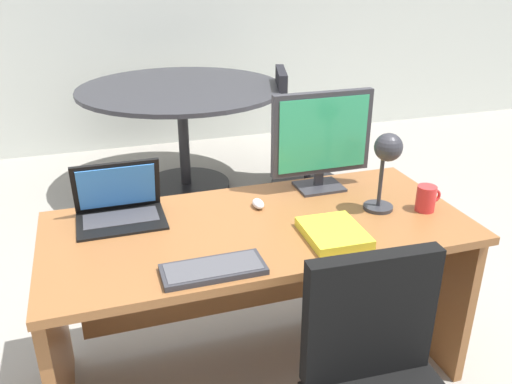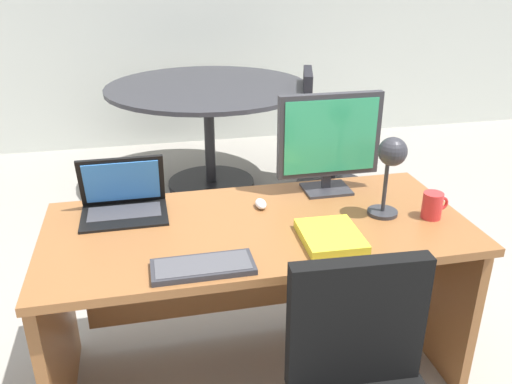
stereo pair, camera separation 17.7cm
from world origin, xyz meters
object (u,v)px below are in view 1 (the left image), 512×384
Objects in this scene: monitor at (322,137)px; meeting_table at (182,112)px; desk at (255,266)px; book at (333,233)px; coffee_mug at (426,198)px; meeting_chair_near at (300,142)px; laptop at (119,201)px; mouse at (258,204)px; desk_lamp at (387,157)px; keyboard at (213,269)px.

meeting_table is (-0.28, 1.84, -0.35)m from monitor.
book reaches higher than desk.
coffee_mug is 0.12× the size of meeting_chair_near.
laptop is at bearing 160.50° from desk.
desk_lamp reaches higher than mouse.
mouse is (0.04, 0.09, 0.24)m from desk.
monitor reaches higher than mouse.
desk_lamp is (0.14, -0.29, -0.00)m from monitor.
mouse is 0.73× the size of coffee_mug.
desk is 1.77× the size of meeting_chair_near.
monitor reaches higher than desk_lamp.
laptop is 0.57m from keyboard.
laptop is 1.01× the size of desk_lamp.
meeting_table is (0.04, 1.95, -0.13)m from mouse.
mouse is (0.29, 0.42, 0.01)m from keyboard.
meeting_chair_near is at bearing 60.79° from keyboard.
desk is at bearing -19.50° from laptop.
coffee_mug reaches higher than meeting_table.
meeting_chair_near is (0.71, 2.02, -0.38)m from book.
coffee_mug is (0.45, 0.09, 0.04)m from book.
keyboard is at bearing -162.90° from desk_lamp.
laptop is at bearing -107.52° from meeting_table.
monitor is 0.40m from mouse.
monitor reaches higher than book.
meeting_table is at bearing 163.65° from meeting_chair_near.
book is (0.48, 0.09, 0.01)m from keyboard.
monitor reaches higher than meeting_table.
meeting_table is (-0.42, 2.13, -0.35)m from desk_lamp.
mouse reaches higher than keyboard.
keyboard is at bearing -168.70° from book.
desk is at bearing -117.60° from meeting_chair_near.
laptop is (-0.50, 0.18, 0.29)m from desk.
desk_lamp is at bearing -102.87° from meeting_chair_near.
laptop reaches higher than keyboard.
desk is at bearing -92.39° from meeting_table.
book is (-0.28, -0.14, -0.22)m from desk_lamp.
monitor is 0.84m from keyboard.
monitor is 1.35× the size of desk_lamp.
laptop is 1.96m from meeting_table.
monitor is 0.33m from desk_lamp.
desk is 0.61m from laptop.
desk_lamp is 0.22× the size of meeting_table.
laptop is 2.20m from meeting_chair_near.
book is at bearing -107.47° from monitor.
keyboard is at bearing -127.17° from desk.
monitor is 1.89m from meeting_table.
desk_lamp reaches higher than desk.
mouse is 0.30× the size of book.
desk is 6.16× the size of book.
book reaches higher than keyboard.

